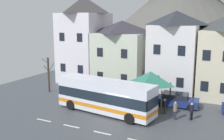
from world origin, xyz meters
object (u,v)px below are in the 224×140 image
object	(u,v)px
townhouse_00	(85,39)
parked_car_02	(176,100)
bus_shelter	(151,78)
pedestrian_01	(165,106)
pedestrian_02	(175,109)
townhouse_02	(175,52)
transit_bus	(105,97)
parked_car_00	(78,87)
public_bench	(147,97)
hilltop_castle	(182,18)
bare_tree_00	(48,74)
townhouse_01	(122,54)
pedestrian_00	(192,111)

from	to	relation	value
townhouse_00	parked_car_02	xyz separation A→B (m)	(14.89, -5.91, -5.33)
townhouse_00	bus_shelter	size ratio (longest dim) A/B	3.20
pedestrian_01	pedestrian_02	xyz separation A→B (m)	(1.26, -1.02, 0.14)
townhouse_02	parked_car_02	xyz separation A→B (m)	(1.65, -5.29, -4.26)
townhouse_00	pedestrian_02	size ratio (longest dim) A/B	7.17
townhouse_02	transit_bus	bearing A→B (deg)	-111.55
parked_car_00	public_bench	bearing A→B (deg)	3.36
townhouse_00	townhouse_02	xyz separation A→B (m)	(13.24, -0.63, -1.07)
hilltop_castle	bare_tree_00	bearing A→B (deg)	-114.48
townhouse_01	pedestrian_00	xyz separation A→B (m)	(10.88, -8.67, -3.47)
bus_shelter	parked_car_00	size ratio (longest dim) A/B	0.84
pedestrian_02	bare_tree_00	size ratio (longest dim) A/B	0.39
transit_bus	parked_car_00	size ratio (longest dim) A/B	2.29
townhouse_00	pedestrian_02	distance (m)	19.07
bare_tree_00	pedestrian_02	bearing A→B (deg)	-7.57
townhouse_02	townhouse_01	bearing A→B (deg)	178.16
pedestrian_00	pedestrian_02	xyz separation A→B (m)	(-1.34, -0.58, 0.07)
townhouse_01	parked_car_02	xyz separation A→B (m)	(8.78, -5.51, -3.67)
townhouse_01	parked_car_02	bearing A→B (deg)	-32.12
bus_shelter	bare_tree_00	distance (m)	13.11
pedestrian_01	bare_tree_00	bearing A→B (deg)	175.68
bus_shelter	parked_car_02	bearing A→B (deg)	31.20
townhouse_02	bus_shelter	xyz separation A→B (m)	(-0.73, -6.73, -1.88)
parked_car_00	townhouse_00	bearing A→B (deg)	115.66
hilltop_castle	pedestrian_02	world-z (taller)	hilltop_castle
parked_car_00	pedestrian_00	size ratio (longest dim) A/B	2.81
townhouse_02	pedestrian_01	size ratio (longest dim) A/B	6.64
townhouse_02	transit_bus	world-z (taller)	townhouse_02
hilltop_castle	pedestrian_02	size ratio (longest dim) A/B	24.19
townhouse_02	pedestrian_01	distance (m)	9.08
transit_bus	pedestrian_01	bearing A→B (deg)	30.32
parked_car_02	public_bench	size ratio (longest dim) A/B	2.87
bare_tree_00	townhouse_00	bearing A→B (deg)	85.64
parked_car_02	pedestrian_00	xyz separation A→B (m)	(2.10, -3.16, 0.19)
pedestrian_00	pedestrian_01	bearing A→B (deg)	170.39
townhouse_00	townhouse_02	distance (m)	13.30
parked_car_02	pedestrian_01	size ratio (longest dim) A/B	2.98
bare_tree_00	pedestrian_01	bearing A→B (deg)	-4.32
townhouse_02	pedestrian_00	world-z (taller)	townhouse_02
townhouse_02	bare_tree_00	xyz separation A→B (m)	(-13.82, -6.87, -2.68)
bus_shelter	hilltop_castle	bearing A→B (deg)	95.42
townhouse_02	pedestrian_00	distance (m)	10.09
public_bench	townhouse_00	bearing A→B (deg)	153.81
transit_bus	bare_tree_00	xyz separation A→B (m)	(-9.75, 3.42, 0.65)
bus_shelter	parked_car_02	distance (m)	3.66
transit_bus	parked_car_02	distance (m)	7.65
hilltop_castle	pedestrian_00	distance (m)	27.46
transit_bus	pedestrian_00	xyz separation A→B (m)	(7.81, 1.85, -0.74)
hilltop_castle	townhouse_02	bearing A→B (deg)	-80.03
transit_bus	parked_car_00	distance (m)	7.95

